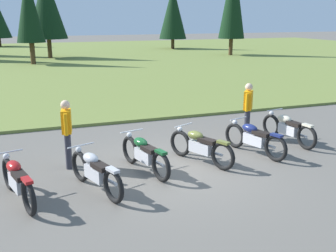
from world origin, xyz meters
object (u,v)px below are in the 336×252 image
(motorcycle_cream, at_px, (288,128))
(motorcycle_olive, at_px, (200,146))
(motorcycle_british_green, at_px, (144,154))
(rider_in_hivis_vest, at_px, (67,130))
(motorcycle_red, at_px, (17,180))
(rider_near_row_end, at_px, (248,107))
(motorcycle_navy, at_px, (254,138))
(motorcycle_silver, at_px, (95,171))

(motorcycle_cream, bearing_deg, motorcycle_olive, -168.33)
(motorcycle_british_green, bearing_deg, rider_in_hivis_vest, 151.95)
(motorcycle_red, distance_m, motorcycle_cream, 7.49)
(motorcycle_british_green, xyz_separation_m, rider_near_row_end, (3.67, 1.54, 0.51))
(motorcycle_red, relative_size, motorcycle_navy, 1.01)
(motorcycle_olive, bearing_deg, rider_in_hivis_vest, 166.13)
(motorcycle_red, xyz_separation_m, rider_near_row_end, (6.47, 2.19, 0.51))
(motorcycle_olive, bearing_deg, motorcycle_cream, 11.67)
(motorcycle_olive, height_order, rider_near_row_end, rider_near_row_end)
(motorcycle_cream, bearing_deg, motorcycle_navy, -160.02)
(motorcycle_navy, distance_m, motorcycle_cream, 1.55)
(motorcycle_navy, height_order, rider_near_row_end, rider_near_row_end)
(motorcycle_british_green, distance_m, motorcycle_olive, 1.49)
(motorcycle_silver, xyz_separation_m, motorcycle_olive, (2.76, 0.80, 0.00))
(motorcycle_olive, bearing_deg, motorcycle_british_green, -175.94)
(motorcycle_cream, height_order, rider_near_row_end, rider_near_row_end)
(motorcycle_silver, distance_m, rider_near_row_end, 5.45)
(motorcycle_olive, height_order, motorcycle_cream, same)
(motorcycle_olive, relative_size, rider_in_hivis_vest, 1.17)
(motorcycle_british_green, xyz_separation_m, rider_in_hivis_vest, (-1.65, 0.88, 0.51))
(motorcycle_silver, bearing_deg, motorcycle_navy, 11.72)
(motorcycle_cream, bearing_deg, rider_near_row_end, 137.74)
(rider_near_row_end, bearing_deg, motorcycle_olive, -146.67)
(rider_in_hivis_vest, bearing_deg, motorcycle_cream, -1.31)
(rider_in_hivis_vest, distance_m, rider_near_row_end, 5.36)
(motorcycle_silver, xyz_separation_m, rider_in_hivis_vest, (-0.37, 1.58, 0.51))
(motorcycle_silver, bearing_deg, motorcycle_british_green, 28.62)
(motorcycle_silver, distance_m, motorcycle_navy, 4.47)
(rider_near_row_end, bearing_deg, motorcycle_navy, -113.24)
(motorcycle_olive, distance_m, rider_near_row_end, 2.66)
(rider_in_hivis_vest, relative_size, rider_near_row_end, 1.00)
(motorcycle_red, xyz_separation_m, motorcycle_cream, (7.36, 1.39, 0.00))
(motorcycle_olive, distance_m, motorcycle_navy, 1.61)
(motorcycle_red, distance_m, rider_near_row_end, 6.86)
(motorcycle_silver, xyz_separation_m, motorcycle_navy, (4.38, 0.91, 0.00))
(motorcycle_silver, height_order, motorcycle_navy, same)
(motorcycle_silver, bearing_deg, motorcycle_olive, 16.20)
(motorcycle_cream, bearing_deg, motorcycle_silver, -166.16)
(motorcycle_navy, height_order, rider_in_hivis_vest, rider_in_hivis_vest)
(motorcycle_olive, relative_size, motorcycle_navy, 0.96)
(motorcycle_cream, bearing_deg, motorcycle_british_green, -170.78)
(motorcycle_british_green, bearing_deg, rider_near_row_end, 22.78)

